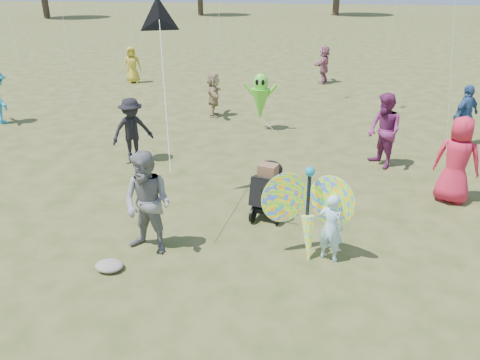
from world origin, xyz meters
name	(u,v)px	position (x,y,z in m)	size (l,w,h in m)	color
ground	(236,284)	(0.00, 0.00, 0.00)	(160.00, 160.00, 0.00)	#51592B
child_girl	(331,228)	(1.40, 0.98, 0.60)	(0.43, 0.29, 1.19)	#B4E4FF
adult_man	(148,204)	(-1.62, 0.71, 0.90)	(0.88, 0.68, 1.80)	gray
grey_bag	(109,266)	(-2.09, 0.03, 0.07)	(0.46, 0.38, 0.15)	gray
crowd_a	(457,160)	(3.92, 3.68, 0.92)	(0.90, 0.58, 1.83)	red
crowd_b	(132,130)	(-3.53, 4.74, 0.82)	(1.06, 0.61, 1.63)	black
crowd_c	(465,115)	(5.04, 7.56, 0.85)	(0.99, 0.41, 1.69)	#34588F
crowd_d	(214,95)	(-2.46, 9.17, 0.73)	(1.36, 0.43, 1.47)	tan
crowd_e	(384,131)	(2.65, 5.45, 0.92)	(0.89, 0.69, 1.83)	#7C2965
crowd_g	(132,65)	(-7.22, 13.83, 0.78)	(0.76, 0.50, 1.56)	gold
crowd_j	(324,64)	(1.09, 15.34, 0.81)	(1.49, 0.48, 1.61)	#AD637C
jogging_stroller	(268,186)	(0.20, 2.43, 0.61)	(0.66, 1.11, 1.09)	black
butterfly_kite	(308,212)	(1.02, 1.06, 0.81)	(1.74, 0.75, 1.79)	red
delta_kite_rig	(159,20)	(-1.94, 2.78, 3.63)	(1.18, 2.31, 2.61)	black
alien_kite	(260,99)	(-0.72, 7.94, 0.97)	(1.12, 0.69, 1.74)	#61E134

